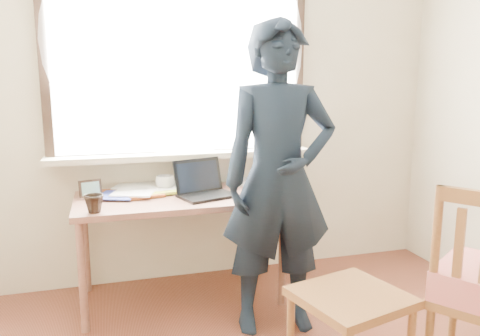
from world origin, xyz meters
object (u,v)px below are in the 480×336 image
object	(u,v)px
desk	(180,207)
mug_dark	(94,204)
person	(279,179)
laptop	(204,187)
work_chair	(350,308)
mug_white	(165,183)

from	to	relation	value
desk	mug_dark	xyz separation A→B (m)	(-0.53, -0.25, 0.12)
desk	person	distance (m)	0.76
desk	person	size ratio (longest dim) A/B	0.74
laptop	person	world-z (taller)	person
work_chair	desk	bearing A→B (deg)	117.96
laptop	mug_dark	xyz separation A→B (m)	(-0.68, -0.22, -0.00)
laptop	desk	bearing A→B (deg)	167.82
desk	laptop	xyz separation A→B (m)	(0.15, -0.03, 0.13)
mug_white	person	xyz separation A→B (m)	(0.56, -0.71, 0.14)
work_chair	person	size ratio (longest dim) A/B	0.31
mug_white	person	size ratio (longest dim) A/B	0.07
person	mug_dark	bearing A→B (deg)	171.13
mug_white	work_chair	distance (m)	1.55
mug_dark	work_chair	xyz separation A→B (m)	(1.14, -0.90, -0.36)
desk	mug_white	size ratio (longest dim) A/B	10.30
desk	mug_white	bearing A→B (deg)	108.93
laptop	work_chair	world-z (taller)	laptop
laptop	person	bearing A→B (deg)	-55.01
desk	mug_white	world-z (taller)	mug_white
person	laptop	bearing A→B (deg)	130.81
laptop	work_chair	bearing A→B (deg)	-67.75
work_chair	mug_dark	bearing A→B (deg)	141.53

